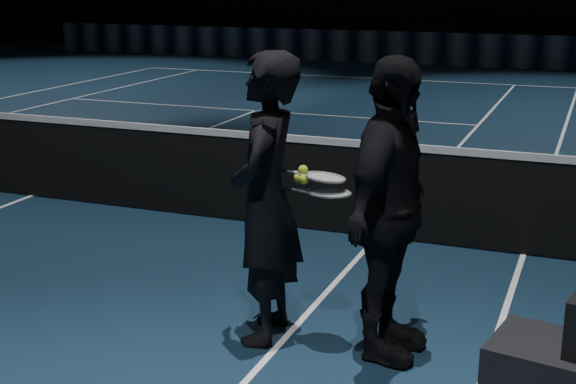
{
  "coord_description": "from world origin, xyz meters",
  "views": [
    {
      "loc": [
        6.02,
        -7.2,
        2.47
      ],
      "look_at": [
        4.12,
        -2.39,
        1.06
      ],
      "focal_mm": 50.0,
      "sensor_mm": 36.0,
      "label": 1
    }
  ],
  "objects_px": {
    "racket_upper": "(324,177)",
    "racket_lower": "(330,193)",
    "player_a": "(266,200)",
    "tennis_balls": "(302,176)",
    "player_b": "(389,211)"
  },
  "relations": [
    {
      "from": "player_b",
      "to": "racket_upper",
      "type": "relative_size",
      "value": 2.94
    },
    {
      "from": "player_b",
      "to": "racket_upper",
      "type": "height_order",
      "value": "player_b"
    },
    {
      "from": "tennis_balls",
      "to": "player_b",
      "type": "bearing_deg",
      "value": 1.71
    },
    {
      "from": "racket_upper",
      "to": "tennis_balls",
      "type": "bearing_deg",
      "value": -170.43
    },
    {
      "from": "racket_upper",
      "to": "tennis_balls",
      "type": "relative_size",
      "value": 5.67
    },
    {
      "from": "player_b",
      "to": "tennis_balls",
      "type": "xyz_separation_m",
      "value": [
        -0.59,
        -0.02,
        0.18
      ]
    },
    {
      "from": "player_b",
      "to": "racket_upper",
      "type": "bearing_deg",
      "value": 92.01
    },
    {
      "from": "player_b",
      "to": "racket_lower",
      "type": "relative_size",
      "value": 2.94
    },
    {
      "from": "player_b",
      "to": "racket_upper",
      "type": "distance_m",
      "value": 0.49
    },
    {
      "from": "racket_lower",
      "to": "tennis_balls",
      "type": "relative_size",
      "value": 5.67
    },
    {
      "from": "player_a",
      "to": "racket_upper",
      "type": "bearing_deg",
      "value": 88.89
    },
    {
      "from": "racket_lower",
      "to": "tennis_balls",
      "type": "distance_m",
      "value": 0.22
    },
    {
      "from": "racket_upper",
      "to": "racket_lower",
      "type": "bearing_deg",
      "value": -42.66
    },
    {
      "from": "player_a",
      "to": "racket_lower",
      "type": "relative_size",
      "value": 2.94
    },
    {
      "from": "player_a",
      "to": "tennis_balls",
      "type": "xyz_separation_m",
      "value": [
        0.25,
        0.01,
        0.18
      ]
    }
  ]
}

